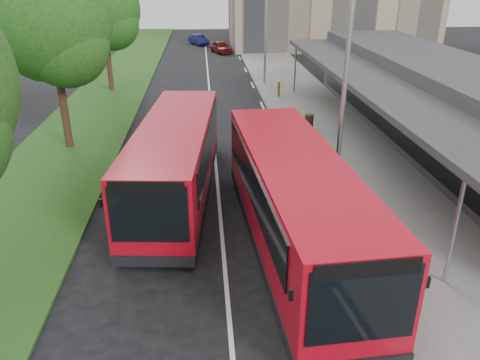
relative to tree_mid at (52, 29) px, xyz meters
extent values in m
plane|color=black|center=(7.01, -9.05, -5.53)|extent=(120.00, 120.00, 0.00)
cube|color=slate|center=(13.01, 10.95, -5.46)|extent=(5.00, 80.00, 0.15)
cube|color=#1C4A17|center=(0.01, 10.95, -5.48)|extent=(5.00, 80.00, 0.10)
cube|color=silver|center=(7.01, 5.95, -5.53)|extent=(0.12, 70.00, 0.01)
cube|color=silver|center=(10.31, -11.05, -5.53)|extent=(0.12, 2.00, 0.01)
cube|color=silver|center=(10.31, -5.05, -5.53)|extent=(0.12, 2.00, 0.01)
cube|color=silver|center=(10.31, 0.95, -5.53)|extent=(0.12, 2.00, 0.01)
cube|color=silver|center=(10.31, 6.95, -5.53)|extent=(0.12, 2.00, 0.01)
cube|color=silver|center=(10.31, 12.95, -5.53)|extent=(0.12, 2.00, 0.01)
cube|color=silver|center=(10.31, 18.95, -5.53)|extent=(0.12, 2.00, 0.01)
cube|color=silver|center=(10.31, 24.95, -5.53)|extent=(0.12, 2.00, 0.01)
cube|color=silver|center=(10.31, 30.95, -5.53)|extent=(0.12, 2.00, 0.01)
cube|color=silver|center=(10.31, 36.95, -5.53)|extent=(0.12, 2.00, 0.01)
cube|color=#2F2F32|center=(18.01, -1.05, -3.53)|extent=(5.00, 26.00, 4.00)
cube|color=black|center=(15.49, -1.05, -3.93)|extent=(0.06, 24.00, 2.20)
cube|color=#2F2F32|center=(14.21, -1.05, -2.23)|extent=(2.80, 26.00, 0.25)
cylinder|color=#999CA1|center=(12.91, -12.05, -3.88)|extent=(0.12, 0.12, 3.30)
cylinder|color=#999CA1|center=(12.91, 9.95, -3.88)|extent=(0.12, 0.12, 3.30)
cylinder|color=#382116|center=(0.01, -0.05, -3.44)|extent=(0.36, 0.36, 4.19)
sphere|color=#154A13|center=(0.01, -0.05, 0.37)|extent=(5.33, 5.33, 5.33)
sphere|color=#154A13|center=(0.61, -0.45, -0.58)|extent=(3.81, 3.81, 3.81)
sphere|color=#154A13|center=(-0.49, 0.45, -0.30)|extent=(4.19, 4.19, 4.19)
cylinder|color=#382116|center=(0.01, 11.95, -3.56)|extent=(0.36, 0.36, 3.94)
sphere|color=#154A13|center=(0.01, 11.95, 0.03)|extent=(5.02, 5.02, 5.02)
sphere|color=#154A13|center=(0.61, 11.55, -0.87)|extent=(3.59, 3.59, 3.59)
sphere|color=#154A13|center=(-0.49, 12.45, -0.60)|extent=(3.94, 3.94, 3.94)
cylinder|color=#999CA1|center=(11.21, -7.05, -1.38)|extent=(0.16, 0.16, 8.00)
cylinder|color=#999CA1|center=(11.21, 12.95, -1.38)|extent=(0.16, 0.16, 8.00)
cube|color=#A90918|center=(9.18, -9.77, -3.86)|extent=(3.14, 10.61, 2.64)
cube|color=black|center=(9.18, -9.77, -5.15)|extent=(3.16, 10.63, 0.30)
cube|color=black|center=(9.51, -15.02, -3.59)|extent=(2.24, 0.19, 1.75)
cube|color=black|center=(8.85, -4.53, -3.44)|extent=(2.19, 0.19, 1.30)
cube|color=black|center=(7.90, -9.55, -3.39)|extent=(0.61, 8.96, 1.20)
cube|color=black|center=(10.43, -9.40, -3.39)|extent=(0.61, 8.96, 1.20)
cube|color=black|center=(9.51, -15.03, -2.74)|extent=(2.09, 0.17, 0.35)
cube|color=black|center=(8.10, -14.89, -3.34)|extent=(0.08, 0.08, 0.25)
cube|color=black|center=(10.89, -14.72, -3.34)|extent=(0.08, 0.08, 0.25)
cylinder|color=black|center=(8.35, -13.23, -5.08)|extent=(0.35, 0.91, 0.90)
cylinder|color=black|center=(10.44, -13.09, -5.08)|extent=(0.35, 0.91, 0.90)
cylinder|color=black|center=(7.92, -6.45, -5.08)|extent=(0.35, 0.91, 0.90)
cylinder|color=black|center=(10.01, -6.32, -5.08)|extent=(0.35, 0.91, 0.90)
cube|color=#A90918|center=(5.47, -5.79, -3.93)|extent=(3.34, 10.23, 2.53)
cube|color=black|center=(5.47, -5.79, -5.17)|extent=(3.36, 10.25, 0.29)
cube|color=black|center=(4.99, -10.80, -3.67)|extent=(2.15, 0.26, 1.67)
cube|color=black|center=(5.95, -0.77, -3.52)|extent=(2.10, 0.25, 1.24)
cube|color=black|center=(4.29, -5.38, -3.48)|extent=(0.87, 8.57, 1.15)
cube|color=black|center=(6.71, -5.62, -3.48)|extent=(0.87, 8.57, 1.15)
cube|color=black|center=(4.99, -10.81, -5.15)|extent=(2.39, 0.31, 0.33)
cube|color=black|center=(4.99, -10.81, -2.85)|extent=(2.00, 0.23, 0.33)
cube|color=black|center=(3.67, -10.46, -3.43)|extent=(0.09, 0.09, 0.24)
cube|color=black|center=(6.34, -10.72, -3.43)|extent=(0.09, 0.09, 0.24)
cylinder|color=black|center=(4.16, -8.93, -5.10)|extent=(0.37, 0.88, 0.86)
cylinder|color=black|center=(6.16, -9.12, -5.10)|extent=(0.37, 0.88, 0.86)
cylinder|color=black|center=(4.78, -2.45, -5.10)|extent=(0.37, 0.88, 0.86)
cylinder|color=black|center=(6.78, -2.64, -5.10)|extent=(0.37, 0.88, 0.86)
cylinder|color=#362416|center=(12.10, 1.40, -4.97)|extent=(0.59, 0.59, 0.82)
cylinder|color=orange|center=(11.63, 8.70, -4.90)|extent=(0.18, 0.18, 0.97)
imported|color=#590F0C|center=(8.61, 28.33, -4.92)|extent=(2.53, 3.86, 1.22)
imported|color=navy|center=(6.23, 34.68, -4.96)|extent=(2.51, 3.66, 1.14)
camera|label=1|loc=(6.55, -22.06, 2.32)|focal=35.00mm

